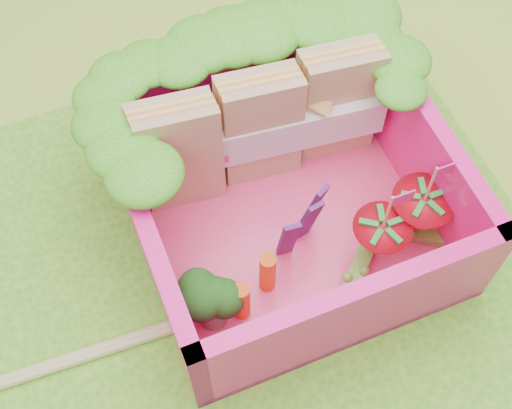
{
  "coord_description": "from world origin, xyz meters",
  "views": [
    {
      "loc": [
        -0.43,
        -1.13,
        2.89
      ],
      "look_at": [
        0.14,
        0.27,
        0.28
      ],
      "focal_mm": 50.0,
      "sensor_mm": 36.0,
      "label": 1
    }
  ],
  "objects_px": {
    "broccoli": "(211,300)",
    "strawberry_right": "(418,215)",
    "bento_box": "(286,191)",
    "chopsticks": "(17,377)",
    "sandwich_stack": "(261,127)",
    "strawberry_left": "(379,240)"
  },
  "relations": [
    {
      "from": "sandwich_stack",
      "to": "chopsticks",
      "type": "height_order",
      "value": "sandwich_stack"
    },
    {
      "from": "bento_box",
      "to": "broccoli",
      "type": "height_order",
      "value": "bento_box"
    },
    {
      "from": "chopsticks",
      "to": "broccoli",
      "type": "bearing_deg",
      "value": -4.94
    },
    {
      "from": "bento_box",
      "to": "sandwich_stack",
      "type": "bearing_deg",
      "value": 88.97
    },
    {
      "from": "broccoli",
      "to": "strawberry_right",
      "type": "height_order",
      "value": "strawberry_right"
    },
    {
      "from": "bento_box",
      "to": "chopsticks",
      "type": "xyz_separation_m",
      "value": [
        -1.29,
        -0.26,
        -0.25
      ]
    },
    {
      "from": "bento_box",
      "to": "broccoli",
      "type": "xyz_separation_m",
      "value": [
        -0.46,
        -0.33,
        -0.04
      ]
    },
    {
      "from": "bento_box",
      "to": "broccoli",
      "type": "relative_size",
      "value": 4.15
    },
    {
      "from": "sandwich_stack",
      "to": "strawberry_right",
      "type": "xyz_separation_m",
      "value": [
        0.49,
        -0.58,
        -0.16
      ]
    },
    {
      "from": "sandwich_stack",
      "to": "broccoli",
      "type": "distance_m",
      "value": 0.79
    },
    {
      "from": "strawberry_left",
      "to": "strawberry_right",
      "type": "distance_m",
      "value": 0.21
    },
    {
      "from": "sandwich_stack",
      "to": "strawberry_right",
      "type": "relative_size",
      "value": 2.19
    },
    {
      "from": "chopsticks",
      "to": "sandwich_stack",
      "type": "bearing_deg",
      "value": 23.43
    },
    {
      "from": "bento_box",
      "to": "strawberry_right",
      "type": "height_order",
      "value": "strawberry_right"
    },
    {
      "from": "sandwich_stack",
      "to": "strawberry_left",
      "type": "relative_size",
      "value": 2.29
    },
    {
      "from": "broccoli",
      "to": "strawberry_right",
      "type": "relative_size",
      "value": 0.61
    },
    {
      "from": "broccoli",
      "to": "strawberry_right",
      "type": "bearing_deg",
      "value": 2.97
    },
    {
      "from": "bento_box",
      "to": "strawberry_right",
      "type": "relative_size",
      "value": 2.54
    },
    {
      "from": "broccoli",
      "to": "chopsticks",
      "type": "bearing_deg",
      "value": 175.06
    },
    {
      "from": "sandwich_stack",
      "to": "chopsticks",
      "type": "bearing_deg",
      "value": -156.57
    },
    {
      "from": "broccoli",
      "to": "strawberry_right",
      "type": "xyz_separation_m",
      "value": [
        0.96,
        0.05,
        -0.04
      ]
    },
    {
      "from": "bento_box",
      "to": "strawberry_left",
      "type": "xyz_separation_m",
      "value": [
        0.29,
        -0.32,
        -0.09
      ]
    }
  ]
}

